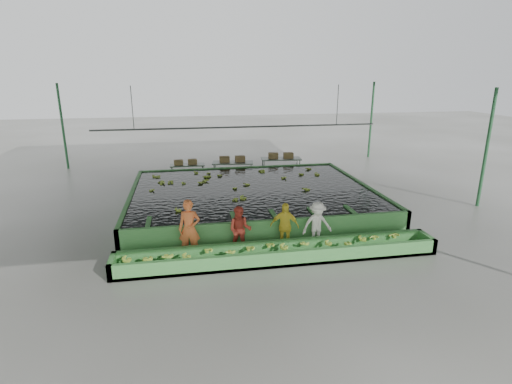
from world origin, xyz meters
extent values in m
plane|color=gray|center=(0.00, 0.00, 0.00)|extent=(80.00, 80.00, 0.00)
cube|color=gray|center=(0.00, 0.00, 5.00)|extent=(20.00, 22.00, 0.04)
cube|color=black|center=(0.00, 1.50, 0.85)|extent=(9.70, 7.70, 0.00)
cylinder|color=#59605B|center=(0.00, 5.00, 3.00)|extent=(0.08, 0.08, 14.00)
cylinder|color=#59605B|center=(-5.00, 5.00, 4.00)|extent=(0.04, 0.04, 2.00)
cylinder|color=#59605B|center=(5.00, 5.00, 4.00)|extent=(0.04, 0.04, 2.00)
imported|color=orange|center=(-2.69, -2.80, 0.93)|extent=(0.74, 0.55, 1.85)
imported|color=#C63F2C|center=(-1.11, -2.80, 0.77)|extent=(0.89, 0.78, 1.55)
imported|color=yellow|center=(0.34, -2.80, 0.80)|extent=(1.00, 0.64, 1.59)
imported|color=white|center=(1.44, -2.80, 0.78)|extent=(1.03, 0.63, 1.55)
camera|label=1|loc=(-2.71, -14.47, 5.56)|focal=28.00mm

